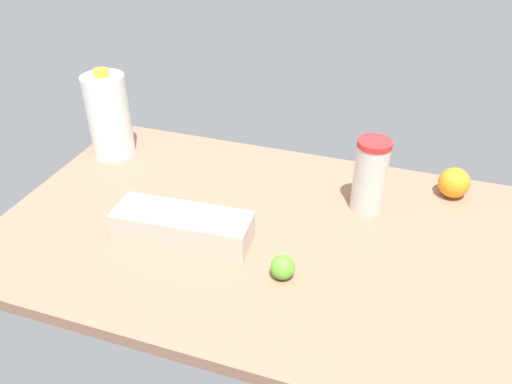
# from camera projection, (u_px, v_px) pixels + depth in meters

# --- Properties ---
(countertop) EXTENTS (1.20, 0.76, 0.03)m
(countertop) POSITION_uv_depth(u_px,v_px,m) (256.00, 232.00, 1.18)
(countertop) COLOR #986C54
(countertop) RESTS_ON ground
(tumbler_cup) EXTENTS (0.08, 0.08, 0.19)m
(tumbler_cup) POSITION_uv_depth(u_px,v_px,m) (370.00, 176.00, 1.18)
(tumbler_cup) COLOR silver
(tumbler_cup) RESTS_ON countertop
(egg_carton) EXTENTS (0.32, 0.12, 0.07)m
(egg_carton) POSITION_uv_depth(u_px,v_px,m) (183.00, 226.00, 1.12)
(egg_carton) COLOR beige
(egg_carton) RESTS_ON countertop
(milk_jug) EXTENTS (0.12, 0.12, 0.25)m
(milk_jug) POSITION_uv_depth(u_px,v_px,m) (109.00, 116.00, 1.40)
(milk_jug) COLOR white
(milk_jug) RESTS_ON countertop
(lime_near_front) EXTENTS (0.05, 0.05, 0.05)m
(lime_near_front) POSITION_uv_depth(u_px,v_px,m) (283.00, 267.00, 1.02)
(lime_near_front) COLOR #5EB331
(lime_near_front) RESTS_ON countertop
(orange_far_back) EXTENTS (0.08, 0.08, 0.08)m
(orange_far_back) POSITION_uv_depth(u_px,v_px,m) (454.00, 183.00, 1.26)
(orange_far_back) COLOR orange
(orange_far_back) RESTS_ON countertop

